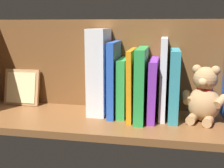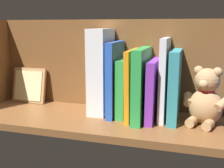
{
  "view_description": "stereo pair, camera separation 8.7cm",
  "coord_description": "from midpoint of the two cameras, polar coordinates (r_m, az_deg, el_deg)",
  "views": [
    {
      "loc": [
        -16.02,
        84.11,
        29.04
      ],
      "look_at": [
        0.0,
        0.0,
        11.07
      ],
      "focal_mm": 44.81,
      "sensor_mm": 36.0,
      "label": 1
    },
    {
      "loc": [
        -24.51,
        82.04,
        29.04
      ],
      "look_at": [
        0.0,
        0.0,
        11.07
      ],
      "focal_mm": 44.81,
      "sensor_mm": 36.0,
      "label": 2
    }
  ],
  "objects": [
    {
      "name": "picture_frame_leaning",
      "position": [
        1.1,
        -20.12,
        -0.67
      ],
      "size": [
        13.34,
        4.38,
        13.31
      ],
      "color": "#A87A4C",
      "rests_on": "ground_plane"
    },
    {
      "name": "book_9",
      "position": [
        0.91,
        -2.54,
        1.06
      ],
      "size": [
        2.18,
        15.37,
        24.01
      ],
      "primitive_type": "cube",
      "color": "blue",
      "rests_on": "ground_plane"
    },
    {
      "name": "book_7",
      "position": [
        0.89,
        1.3,
        0.07
      ],
      "size": [
        1.85,
        17.42,
        21.75
      ],
      "primitive_type": "cube",
      "rotation": [
        0.0,
        0.02,
        0.0
      ],
      "color": "orange",
      "rests_on": "ground_plane"
    },
    {
      "name": "shelf_back_panel",
      "position": [
        0.99,
        -1.15,
        4.02
      ],
      "size": [
        98.2,
        1.5,
        31.11
      ],
      "primitive_type": "cube",
      "color": "brown",
      "rests_on": "ground_plane"
    },
    {
      "name": "book_4",
      "position": [
        0.89,
        7.66,
        1.17
      ],
      "size": [
        1.96,
        14.53,
        25.39
      ],
      "primitive_type": "cube",
      "color": "silver",
      "rests_on": "ground_plane"
    },
    {
      "name": "book_3",
      "position": [
        0.89,
        9.74,
        -0.12
      ],
      "size": [
        2.92,
        15.89,
        21.83
      ],
      "primitive_type": "cube",
      "color": "teal",
      "rests_on": "ground_plane"
    },
    {
      "name": "book_5",
      "position": [
        0.89,
        5.56,
        -1.01
      ],
      "size": [
        2.68,
        17.3,
        18.83
      ],
      "primitive_type": "cube",
      "rotation": [
        0.0,
        -0.01,
        0.0
      ],
      "color": "purple",
      "rests_on": "ground_plane"
    },
    {
      "name": "teddy_bear",
      "position": [
        0.89,
        15.62,
        -2.58
      ],
      "size": [
        13.4,
        13.16,
        17.39
      ],
      "rotation": [
        0.0,
        0.0,
        -0.32
      ],
      "color": "tan",
      "rests_on": "ground_plane"
    },
    {
      "name": "book_8",
      "position": [
        0.91,
        -0.41,
        -0.61
      ],
      "size": [
        2.76,
        14.25,
        18.62
      ],
      "primitive_type": "cube",
      "color": "green",
      "rests_on": "ground_plane"
    },
    {
      "name": "dictionary_thick_white",
      "position": [
        0.93,
        -5.34,
        2.48
      ],
      "size": [
        5.8,
        13.27,
        28.02
      ],
      "primitive_type": "cube",
      "color": "white",
      "rests_on": "ground_plane"
    },
    {
      "name": "book_6",
      "position": [
        0.88,
        3.22,
        0.09
      ],
      "size": [
        2.95,
        18.99,
        22.33
      ],
      "primitive_type": "cube",
      "color": "green",
      "rests_on": "ground_plane"
    },
    {
      "name": "ground_plane",
      "position": [
        0.91,
        -2.78,
        -7.58
      ],
      "size": [
        98.2,
        30.06,
        2.2
      ],
      "primitive_type": "cube",
      "color": "brown"
    }
  ]
}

